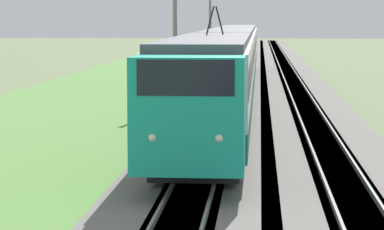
{
  "coord_description": "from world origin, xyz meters",
  "views": [
    {
      "loc": [
        -4.61,
        -1.69,
        4.68
      ],
      "look_at": [
        17.96,
        0.0,
        2.25
      ],
      "focal_mm": 85.0,
      "sensor_mm": 36.0,
      "label": 1
    }
  ],
  "objects": [
    {
      "name": "catenary_mast_far",
      "position": [
        74.08,
        2.56,
        4.16
      ],
      "size": [
        0.22,
        2.56,
        8.05
      ],
      "color": "slate",
      "rests_on": "ground"
    },
    {
      "name": "ballast_adjacent",
      "position": [
        50.0,
        -3.94,
        0.15
      ],
      "size": [
        240.0,
        4.4,
        0.3
      ],
      "color": "slate",
      "rests_on": "ground"
    },
    {
      "name": "ballast_main",
      "position": [
        50.0,
        0.0,
        0.15
      ],
      "size": [
        240.0,
        4.4,
        0.3
      ],
      "color": "slate",
      "rests_on": "ground"
    },
    {
      "name": "track_main",
      "position": [
        50.0,
        0.0,
        0.16
      ],
      "size": [
        240.0,
        1.57,
        0.45
      ],
      "color": "#4C4238",
      "rests_on": "ground"
    },
    {
      "name": "passenger_train",
      "position": [
        46.49,
        0.0,
        2.4
      ],
      "size": [
        60.66,
        2.82,
        5.11
      ],
      "rotation": [
        0.0,
        0.0,
        3.14
      ],
      "color": "#19A88E",
      "rests_on": "ground"
    },
    {
      "name": "catenary_mast_mid",
      "position": [
        41.47,
        2.56,
        4.27
      ],
      "size": [
        0.22,
        2.56,
        8.27
      ],
      "color": "slate",
      "rests_on": "ground"
    },
    {
      "name": "grass_verge",
      "position": [
        50.0,
        6.78,
        0.06
      ],
      "size": [
        240.0,
        13.39,
        0.12
      ],
      "color": "#5B8E42",
      "rests_on": "ground"
    },
    {
      "name": "track_adjacent",
      "position": [
        50.0,
        -3.94,
        0.16
      ],
      "size": [
        240.0,
        1.57,
        0.45
      ],
      "color": "#4C4238",
      "rests_on": "ground"
    }
  ]
}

